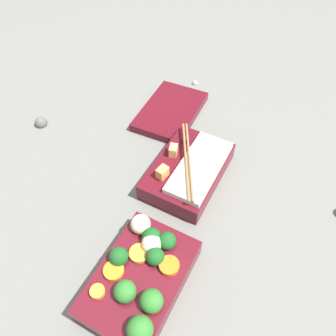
% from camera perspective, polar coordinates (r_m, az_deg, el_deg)
% --- Properties ---
extents(ground_plane, '(3.00, 3.00, 0.00)m').
position_cam_1_polar(ground_plane, '(0.62, -1.46, -9.31)').
color(ground_plane, slate).
extents(bento_tray_vegetable, '(0.19, 0.13, 0.07)m').
position_cam_1_polar(bento_tray_vegetable, '(0.55, -4.71, -18.24)').
color(bento_tray_vegetable, '#510F19').
rests_on(bento_tray_vegetable, ground_plane).
extents(bento_tray_rice, '(0.19, 0.13, 0.06)m').
position_cam_1_polar(bento_tray_rice, '(0.66, 3.52, -0.27)').
color(bento_tray_rice, '#510F19').
rests_on(bento_tray_rice, ground_plane).
extents(bento_lid, '(0.20, 0.14, 0.02)m').
position_cam_1_polar(bento_lid, '(0.81, 0.45, 9.85)').
color(bento_lid, '#510F19').
rests_on(bento_lid, ground_plane).
extents(pebble_0, '(0.03, 0.03, 0.03)m').
position_cam_1_polar(pebble_0, '(0.84, -21.23, 7.36)').
color(pebble_0, '#595651').
rests_on(pebble_0, ground_plane).
extents(pebble_1, '(0.02, 0.02, 0.02)m').
position_cam_1_polar(pebble_1, '(0.91, 4.74, 14.64)').
color(pebble_1, gray).
rests_on(pebble_1, ground_plane).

